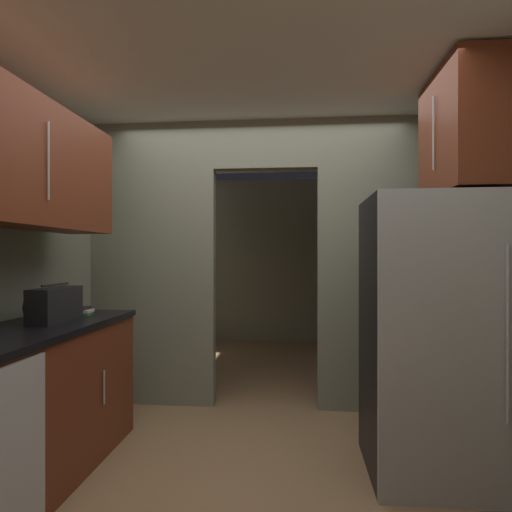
% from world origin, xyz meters
% --- Properties ---
extents(ground, '(20.00, 20.00, 0.00)m').
position_xyz_m(ground, '(0.00, 0.00, 0.00)').
color(ground, '#93704C').
extents(kitchen_overhead_slab, '(3.53, 6.69, 0.06)m').
position_xyz_m(kitchen_overhead_slab, '(0.00, 0.40, 2.59)').
color(kitchen_overhead_slab, silver).
extents(kitchen_partition, '(3.13, 0.12, 2.56)m').
position_xyz_m(kitchen_partition, '(-0.01, 1.34, 1.35)').
color(kitchen_partition, gray).
rests_on(kitchen_partition, ground).
extents(adjoining_room_shell, '(3.13, 3.09, 2.56)m').
position_xyz_m(adjoining_room_shell, '(0.00, 3.38, 1.28)').
color(adjoining_room_shell, gray).
rests_on(adjoining_room_shell, ground).
extents(refrigerator, '(0.72, 0.80, 1.72)m').
position_xyz_m(refrigerator, '(1.13, 0.25, 0.86)').
color(refrigerator, black).
rests_on(refrigerator, ground).
extents(lower_cabinet_run, '(0.64, 1.93, 0.93)m').
position_xyz_m(lower_cabinet_run, '(-1.24, -0.23, 0.47)').
color(lower_cabinet_run, maroon).
rests_on(lower_cabinet_run, ground).
extents(dishwasher, '(0.02, 0.56, 0.87)m').
position_xyz_m(dishwasher, '(-0.94, -0.76, 0.44)').
color(dishwasher, '#B7BABC').
rests_on(dishwasher, ground).
extents(upper_cabinet_counterside, '(0.36, 1.73, 0.74)m').
position_xyz_m(upper_cabinet_counterside, '(-1.24, -0.23, 1.89)').
color(upper_cabinet_counterside, maroon).
extents(upper_cabinet_fridgeside, '(0.36, 0.79, 0.79)m').
position_xyz_m(upper_cabinet_fridgeside, '(1.38, 0.35, 2.14)').
color(upper_cabinet_fridgeside, maroon).
extents(boombox, '(0.16, 0.42, 0.25)m').
position_xyz_m(boombox, '(-1.22, 0.10, 1.04)').
color(boombox, black).
rests_on(boombox, lower_cabinet_run).
extents(book_stack, '(0.15, 0.15, 0.06)m').
position_xyz_m(book_stack, '(-1.19, 0.40, 0.96)').
color(book_stack, '#388C47').
rests_on(book_stack, lower_cabinet_run).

